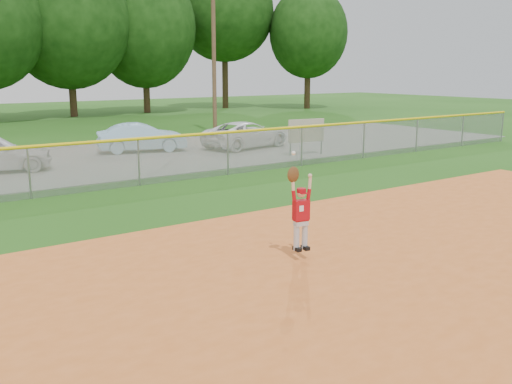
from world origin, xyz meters
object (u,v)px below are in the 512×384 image
Objects in this scene: car_white_b at (246,135)px; ballplayer at (300,209)px; sponsor_sign at (306,132)px; car_blue at (142,137)px.

ballplayer is (-8.20, -13.97, 0.40)m from car_white_b.
car_blue is at bearing 137.33° from sponsor_sign.
sponsor_sign is (5.37, -4.95, 0.37)m from car_blue.
sponsor_sign is at bearing -117.48° from car_blue.
car_white_b is at bearing 59.57° from ballplayer.
car_white_b is 3.53m from sponsor_sign.
sponsor_sign is at bearing 49.57° from ballplayer.
ballplayer is (-3.62, -15.50, 0.37)m from car_blue.
sponsor_sign is (0.78, -3.42, 0.40)m from car_white_b.
sponsor_sign is at bearing -177.73° from car_white_b.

